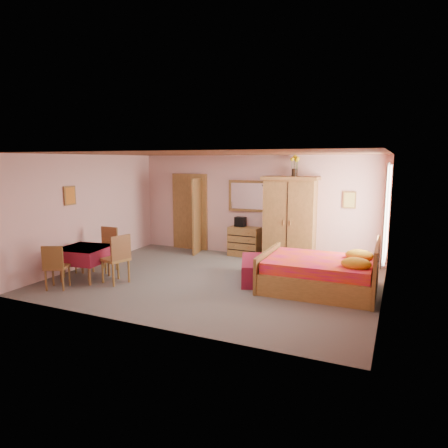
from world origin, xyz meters
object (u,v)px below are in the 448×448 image
at_px(wardrobe, 290,220).
at_px(chair_west, 64,254).
at_px(chair_south, 57,266).
at_px(chair_north, 104,250).
at_px(chest_of_drawers, 244,242).
at_px(bench, 254,270).
at_px(bed, 319,264).
at_px(sunflower_vase, 295,166).
at_px(stereo, 240,222).
at_px(chair_east, 115,259).
at_px(floor_lamp, 266,222).
at_px(wall_mirror, 248,196).
at_px(dining_table, 85,263).

height_order(wardrobe, chair_west, wardrobe).
xyz_separation_m(chair_south, chair_north, (-0.00, 1.35, 0.05)).
relative_size(chest_of_drawers, bench, 0.61).
height_order(chair_south, chair_west, chair_west).
bearing_deg(bed, bench, 176.30).
xyz_separation_m(bed, bench, (-1.35, 0.06, -0.28)).
height_order(chest_of_drawers, sunflower_vase, sunflower_vase).
xyz_separation_m(stereo, chair_east, (-1.42, -3.27, -0.38)).
relative_size(bed, chair_west, 2.39).
bearing_deg(chest_of_drawers, wardrobe, -2.55).
bearing_deg(bed, chair_north, -173.21).
xyz_separation_m(stereo, chair_west, (-2.84, -3.25, -0.44)).
xyz_separation_m(sunflower_vase, bed, (1.03, -2.01, -1.84)).
bearing_deg(chest_of_drawers, bench, -62.24).
xyz_separation_m(bench, chair_south, (-3.30, -2.06, 0.22)).
xyz_separation_m(floor_lamp, chair_north, (-2.90, -2.69, -0.44)).
xyz_separation_m(chest_of_drawers, chair_north, (-2.36, -2.61, 0.11)).
relative_size(wall_mirror, bench, 0.79).
height_order(chest_of_drawers, wardrobe, wardrobe).
height_order(chest_of_drawers, chair_north, chair_north).
bearing_deg(wardrobe, dining_table, -139.71).
height_order(bed, dining_table, bed).
xyz_separation_m(wardrobe, chair_east, (-2.77, -3.13, -0.54)).
relative_size(chest_of_drawers, sunflower_vase, 1.60).
xyz_separation_m(wardrobe, bench, (-0.27, -1.83, -0.83)).
relative_size(floor_lamp, chair_east, 1.85).
relative_size(bench, chair_west, 1.46).
height_order(bench, chair_north, chair_north).
relative_size(wardrobe, chair_west, 2.33).
distance_m(sunflower_vase, dining_table, 5.26).
xyz_separation_m(bed, dining_table, (-4.60, -1.30, -0.15)).
distance_m(stereo, chair_north, 3.49).
height_order(dining_table, chair_north, chair_north).
xyz_separation_m(wall_mirror, floor_lamp, (0.54, -0.13, -0.62)).
relative_size(sunflower_vase, chair_west, 0.56).
height_order(wardrobe, chair_south, wardrobe).
distance_m(chair_north, chair_west, 0.85).
bearing_deg(dining_table, chair_west, 173.73).
distance_m(bench, chair_south, 3.89).
distance_m(floor_lamp, bed, 2.73).
relative_size(stereo, chair_west, 0.30).
relative_size(stereo, chair_east, 0.27).
bearing_deg(chest_of_drawers, chair_west, -131.50).
relative_size(wall_mirror, chair_north, 1.05).
distance_m(stereo, sunflower_vase, 2.02).
distance_m(wardrobe, chair_east, 4.21).
height_order(sunflower_vase, chair_north, sunflower_vase).
relative_size(sunflower_vase, chair_east, 0.50).
height_order(wardrobe, dining_table, wardrobe).
bearing_deg(stereo, sunflower_vase, -0.71).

